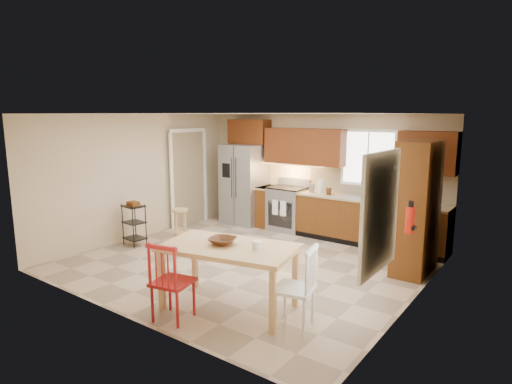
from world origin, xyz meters
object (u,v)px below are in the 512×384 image
object	(u,v)px
refrigerator	(244,184)
table_jar	(257,247)
chair_white	(294,287)
bar_stool	(180,225)
range_stove	(288,209)
utility_cart	(134,225)
chair_red	(173,280)
pantry	(417,208)
dining_table	(229,277)
table_bowl	(222,244)
fire_extinguisher	(410,220)
soap_bottle	(378,196)

from	to	relation	value
refrigerator	table_jar	size ratio (longest dim) A/B	11.58
chair_white	bar_stool	size ratio (longest dim) A/B	1.50
range_stove	utility_cart	world-z (taller)	range_stove
range_stove	chair_white	bearing A→B (deg)	-57.05
chair_red	bar_stool	bearing A→B (deg)	122.47
pantry	bar_stool	world-z (taller)	pantry
pantry	dining_table	world-z (taller)	pantry
pantry	chair_white	bearing A→B (deg)	-102.95
dining_table	utility_cart	distance (m)	3.36
table_bowl	table_jar	distance (m)	0.49
chair_red	bar_stool	distance (m)	3.29
refrigerator	fire_extinguisher	distance (m)	4.76
pantry	dining_table	xyz separation A→B (m)	(-1.56, -2.72, -0.64)
bar_stool	utility_cart	size ratio (longest dim) A/B	0.82
soap_bottle	pantry	world-z (taller)	pantry
range_stove	table_bowl	xyz separation A→B (m)	(1.31, -3.70, 0.38)
pantry	bar_stool	size ratio (longest dim) A/B	3.17
refrigerator	chair_red	world-z (taller)	refrigerator
fire_extinguisher	table_jar	world-z (taller)	fire_extinguisher
refrigerator	range_stove	bearing A→B (deg)	2.99
pantry	dining_table	bearing A→B (deg)	-119.91
refrigerator	pantry	bearing A→B (deg)	-12.62
range_stove	soap_bottle	xyz separation A→B (m)	(2.03, -0.08, 0.54)
soap_bottle	dining_table	size ratio (longest dim) A/B	0.11
chair_white	table_jar	world-z (taller)	chair_white
range_stove	utility_cart	size ratio (longest dim) A/B	1.13
chair_white	table_bowl	size ratio (longest dim) A/B	2.90
soap_bottle	refrigerator	bearing A→B (deg)	179.55
table_jar	utility_cart	bearing A→B (deg)	165.71
fire_extinguisher	utility_cart	bearing A→B (deg)	-172.55
range_stove	chair_white	world-z (taller)	chair_white
table_jar	utility_cart	xyz separation A→B (m)	(-3.58, 0.91, -0.46)
table_jar	table_bowl	bearing A→B (deg)	-167.47
pantry	table_jar	bearing A→B (deg)	-114.54
dining_table	range_stove	bearing A→B (deg)	98.83
dining_table	soap_bottle	bearing A→B (deg)	68.26
pantry	utility_cart	size ratio (longest dim) A/B	2.59
table_bowl	bar_stool	xyz separation A→B (m)	(-2.55, 1.69, -0.51)
table_bowl	fire_extinguisher	bearing A→B (deg)	41.73
chair_red	utility_cart	xyz separation A→B (m)	(-2.86, 1.67, -0.09)
pantry	table_jar	size ratio (longest dim) A/B	13.37
pantry	fire_extinguisher	bearing A→B (deg)	-79.22
range_stove	dining_table	distance (m)	3.96
dining_table	utility_cart	size ratio (longest dim) A/B	2.09
chair_red	utility_cart	distance (m)	3.31
range_stove	fire_extinguisher	bearing A→B (deg)	-32.62
range_stove	bar_stool	xyz separation A→B (m)	(-1.24, -2.01, -0.13)
table_bowl	bar_stool	distance (m)	3.10
soap_bottle	dining_table	xyz separation A→B (m)	(-0.61, -3.62, -0.58)
chair_red	table_bowl	distance (m)	0.77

